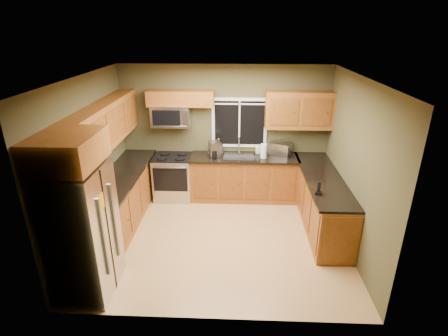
# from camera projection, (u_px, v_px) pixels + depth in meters

# --- Properties ---
(floor) EXTENTS (4.20, 4.20, 0.00)m
(floor) POSITION_uv_depth(u_px,v_px,m) (220.00, 237.00, 6.02)
(floor) COLOR tan
(floor) RESTS_ON ground
(ceiling) EXTENTS (4.20, 4.20, 0.00)m
(ceiling) POSITION_uv_depth(u_px,v_px,m) (219.00, 77.00, 4.99)
(ceiling) COLOR white
(ceiling) RESTS_ON back_wall
(back_wall) EXTENTS (4.20, 0.00, 4.20)m
(back_wall) POSITION_uv_depth(u_px,v_px,m) (225.00, 132.00, 7.17)
(back_wall) COLOR #484428
(back_wall) RESTS_ON ground
(front_wall) EXTENTS (4.20, 0.00, 4.20)m
(front_wall) POSITION_uv_depth(u_px,v_px,m) (211.00, 226.00, 3.84)
(front_wall) COLOR #484428
(front_wall) RESTS_ON ground
(left_wall) EXTENTS (0.00, 3.60, 3.60)m
(left_wall) POSITION_uv_depth(u_px,v_px,m) (89.00, 163.00, 5.59)
(left_wall) COLOR #484428
(left_wall) RESTS_ON ground
(right_wall) EXTENTS (0.00, 3.60, 3.60)m
(right_wall) POSITION_uv_depth(u_px,v_px,m) (355.00, 167.00, 5.42)
(right_wall) COLOR #484428
(right_wall) RESTS_ON ground
(window) EXTENTS (1.12, 0.03, 1.02)m
(window) POSITION_uv_depth(u_px,v_px,m) (239.00, 123.00, 7.06)
(window) COLOR white
(window) RESTS_ON back_wall
(base_cabinets_left) EXTENTS (0.60, 2.65, 0.90)m
(base_cabinets_left) POSITION_uv_depth(u_px,v_px,m) (123.00, 199.00, 6.36)
(base_cabinets_left) COLOR brown
(base_cabinets_left) RESTS_ON ground
(countertop_left) EXTENTS (0.65, 2.65, 0.04)m
(countertop_left) POSITION_uv_depth(u_px,v_px,m) (121.00, 176.00, 6.18)
(countertop_left) COLOR black
(countertop_left) RESTS_ON base_cabinets_left
(base_cabinets_back) EXTENTS (2.17, 0.60, 0.90)m
(base_cabinets_back) POSITION_uv_depth(u_px,v_px,m) (244.00, 178.00, 7.22)
(base_cabinets_back) COLOR brown
(base_cabinets_back) RESTS_ON ground
(countertop_back) EXTENTS (2.17, 0.65, 0.04)m
(countertop_back) POSITION_uv_depth(u_px,v_px,m) (245.00, 157.00, 7.02)
(countertop_back) COLOR black
(countertop_back) RESTS_ON base_cabinets_back
(base_cabinets_peninsula) EXTENTS (0.60, 2.52, 0.90)m
(base_cabinets_peninsula) POSITION_uv_depth(u_px,v_px,m) (321.00, 201.00, 6.28)
(base_cabinets_peninsula) COLOR brown
(base_cabinets_peninsula) RESTS_ON ground
(countertop_peninsula) EXTENTS (0.65, 2.50, 0.04)m
(countertop_peninsula) POSITION_uv_depth(u_px,v_px,m) (323.00, 177.00, 6.11)
(countertop_peninsula) COLOR black
(countertop_peninsula) RESTS_ON base_cabinets_peninsula
(upper_cabinets_left) EXTENTS (0.33, 2.65, 0.72)m
(upper_cabinets_left) POSITION_uv_depth(u_px,v_px,m) (106.00, 124.00, 5.83)
(upper_cabinets_left) COLOR brown
(upper_cabinets_left) RESTS_ON left_wall
(upper_cabinets_back_left) EXTENTS (1.30, 0.33, 0.30)m
(upper_cabinets_back_left) POSITION_uv_depth(u_px,v_px,m) (181.00, 98.00, 6.77)
(upper_cabinets_back_left) COLOR brown
(upper_cabinets_back_left) RESTS_ON back_wall
(upper_cabinets_back_right) EXTENTS (1.30, 0.33, 0.72)m
(upper_cabinets_back_right) POSITION_uv_depth(u_px,v_px,m) (299.00, 110.00, 6.76)
(upper_cabinets_back_right) COLOR brown
(upper_cabinets_back_right) RESTS_ON back_wall
(upper_cabinet_over_fridge) EXTENTS (0.72, 0.90, 0.38)m
(upper_cabinet_over_fridge) POSITION_uv_depth(u_px,v_px,m) (67.00, 150.00, 4.11)
(upper_cabinet_over_fridge) COLOR brown
(upper_cabinet_over_fridge) RESTS_ON left_wall
(refrigerator) EXTENTS (0.74, 0.90, 1.80)m
(refrigerator) POSITION_uv_depth(u_px,v_px,m) (82.00, 232.00, 4.55)
(refrigerator) COLOR #B7B7BC
(refrigerator) RESTS_ON ground
(range) EXTENTS (0.76, 0.69, 0.94)m
(range) POSITION_uv_depth(u_px,v_px,m) (173.00, 177.00, 7.24)
(range) COLOR #B7B7BC
(range) RESTS_ON ground
(microwave) EXTENTS (0.76, 0.41, 0.42)m
(microwave) POSITION_uv_depth(u_px,v_px,m) (171.00, 116.00, 6.88)
(microwave) COLOR #B7B7BC
(microwave) RESTS_ON back_wall
(sink) EXTENTS (0.60, 0.42, 0.36)m
(sink) POSITION_uv_depth(u_px,v_px,m) (239.00, 156.00, 7.02)
(sink) COLOR slate
(sink) RESTS_ON countertop_back
(toaster_oven) EXTENTS (0.52, 0.48, 0.26)m
(toaster_oven) POSITION_uv_depth(u_px,v_px,m) (280.00, 149.00, 7.06)
(toaster_oven) COLOR #B7B7BC
(toaster_oven) RESTS_ON countertop_back
(coffee_maker) EXTENTS (0.26, 0.31, 0.33)m
(coffee_maker) POSITION_uv_depth(u_px,v_px,m) (214.00, 150.00, 6.91)
(coffee_maker) COLOR slate
(coffee_maker) RESTS_ON countertop_back
(kettle) EXTENTS (0.18, 0.18, 0.25)m
(kettle) POSITION_uv_depth(u_px,v_px,m) (220.00, 148.00, 7.15)
(kettle) COLOR #B7B7BC
(kettle) RESTS_ON countertop_back
(paper_towel_roll) EXTENTS (0.13, 0.13, 0.32)m
(paper_towel_roll) POSITION_uv_depth(u_px,v_px,m) (264.00, 151.00, 6.90)
(paper_towel_roll) COLOR white
(paper_towel_roll) RESTS_ON countertop_back
(soap_bottle_a) EXTENTS (0.15, 0.15, 0.31)m
(soap_bottle_a) POSITION_uv_depth(u_px,v_px,m) (219.00, 146.00, 7.14)
(soap_bottle_a) COLOR orange
(soap_bottle_a) RESTS_ON countertop_back
(soap_bottle_b) EXTENTS (0.11, 0.11, 0.19)m
(soap_bottle_b) POSITION_uv_depth(u_px,v_px,m) (258.00, 149.00, 7.17)
(soap_bottle_b) COLOR white
(soap_bottle_b) RESTS_ON countertop_back
(soap_bottle_c) EXTENTS (0.16, 0.16, 0.18)m
(soap_bottle_c) POSITION_uv_depth(u_px,v_px,m) (212.00, 151.00, 7.04)
(soap_bottle_c) COLOR white
(soap_bottle_c) RESTS_ON countertop_back
(cordless_phone) EXTENTS (0.12, 0.12, 0.20)m
(cordless_phone) POSITION_uv_depth(u_px,v_px,m) (319.00, 191.00, 5.43)
(cordless_phone) COLOR black
(cordless_phone) RESTS_ON countertop_peninsula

